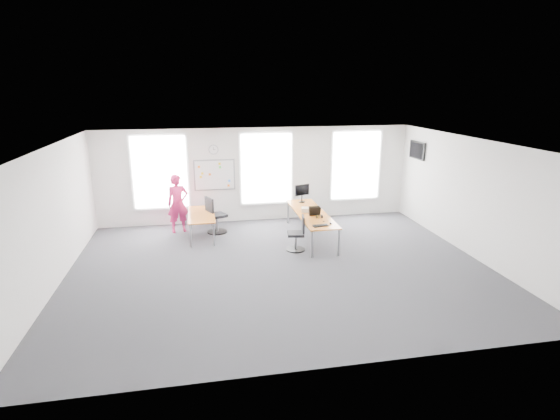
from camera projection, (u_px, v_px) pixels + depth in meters
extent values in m
plane|color=#2D2D33|center=(280.00, 267.00, 10.60)|extent=(10.00, 10.00, 0.00)
plane|color=white|center=(280.00, 144.00, 9.78)|extent=(10.00, 10.00, 0.00)
plane|color=white|center=(257.00, 175.00, 13.97)|extent=(10.00, 0.00, 10.00)
plane|color=white|center=(331.00, 280.00, 6.41)|extent=(10.00, 0.00, 10.00)
plane|color=white|center=(50.00, 220.00, 9.30)|extent=(0.00, 10.00, 10.00)
plane|color=white|center=(473.00, 198.00, 11.08)|extent=(0.00, 10.00, 10.00)
cube|color=silver|center=(160.00, 172.00, 13.35)|extent=(1.60, 0.06, 2.20)
cube|color=silver|center=(266.00, 169.00, 13.94)|extent=(1.60, 0.06, 2.20)
cube|color=silver|center=(356.00, 165.00, 14.47)|extent=(1.60, 0.06, 2.20)
cube|color=orange|center=(311.00, 213.00, 12.46)|extent=(0.83, 3.11, 0.03)
cylinder|color=gray|center=(312.00, 244.00, 11.09)|extent=(0.05, 0.05, 0.73)
cylinder|color=gray|center=(339.00, 243.00, 11.21)|extent=(0.05, 0.05, 0.73)
cylinder|color=gray|center=(288.00, 212.00, 13.91)|extent=(0.05, 0.05, 0.73)
cylinder|color=gray|center=(310.00, 211.00, 14.04)|extent=(0.05, 0.05, 0.73)
cube|color=orange|center=(201.00, 214.00, 12.61)|extent=(0.74, 1.86, 0.03)
cylinder|color=gray|center=(191.00, 236.00, 11.83)|extent=(0.05, 0.05, 0.65)
cylinder|color=gray|center=(214.00, 234.00, 11.94)|extent=(0.05, 0.05, 0.65)
cylinder|color=gray|center=(191.00, 218.00, 13.47)|extent=(0.05, 0.05, 0.65)
cylinder|color=gray|center=(212.00, 216.00, 13.59)|extent=(0.05, 0.05, 0.65)
cylinder|color=black|center=(296.00, 249.00, 11.71)|extent=(0.51, 0.51, 0.03)
cylinder|color=gray|center=(296.00, 242.00, 11.65)|extent=(0.06, 0.06, 0.41)
cube|color=black|center=(296.00, 234.00, 11.59)|extent=(0.49, 0.49, 0.07)
cube|color=black|center=(303.00, 224.00, 11.52)|extent=(0.11, 0.41, 0.44)
cylinder|color=black|center=(217.00, 232.00, 13.13)|extent=(0.59, 0.59, 0.03)
cylinder|color=gray|center=(217.00, 224.00, 13.06)|extent=(0.07, 0.07, 0.48)
cube|color=black|center=(217.00, 215.00, 12.99)|extent=(0.66, 0.66, 0.08)
cube|color=black|center=(209.00, 206.00, 12.78)|extent=(0.25, 0.46, 0.51)
imported|color=#CA1F59|center=(178.00, 204.00, 12.97)|extent=(0.73, 0.57, 1.75)
cube|color=white|center=(215.00, 175.00, 13.68)|extent=(1.20, 0.03, 0.90)
cylinder|color=gray|center=(213.00, 150.00, 13.47)|extent=(0.30, 0.04, 0.30)
cube|color=black|center=(417.00, 150.00, 13.69)|extent=(0.06, 0.90, 0.55)
cube|color=black|center=(320.00, 226.00, 11.27)|extent=(0.43, 0.24, 0.02)
ellipsoid|color=black|center=(331.00, 223.00, 11.43)|extent=(0.09, 0.11, 0.04)
cylinder|color=black|center=(324.00, 221.00, 11.64)|extent=(0.07, 0.07, 0.01)
cylinder|color=black|center=(317.00, 217.00, 11.91)|extent=(0.04, 0.09, 0.09)
cylinder|color=black|center=(322.00, 217.00, 11.93)|extent=(0.04, 0.09, 0.09)
cylinder|color=gold|center=(317.00, 217.00, 11.91)|extent=(0.01, 0.09, 0.09)
cube|color=black|center=(320.00, 215.00, 11.91)|extent=(0.16, 0.02, 0.01)
cube|color=black|center=(314.00, 211.00, 12.18)|extent=(0.32, 0.08, 0.26)
cube|color=orange|center=(315.00, 212.00, 12.11)|extent=(0.30, 0.09, 0.24)
cube|color=black|center=(315.00, 212.00, 12.09)|extent=(0.32, 0.09, 0.25)
cube|color=beige|center=(307.00, 210.00, 12.54)|extent=(0.39, 0.33, 0.12)
cylinder|color=black|center=(302.00, 202.00, 13.58)|extent=(0.21, 0.21, 0.02)
cylinder|color=black|center=(302.00, 199.00, 13.55)|extent=(0.04, 0.04, 0.21)
cube|color=black|center=(302.00, 190.00, 13.46)|extent=(0.49, 0.20, 0.34)
cube|color=black|center=(302.00, 190.00, 13.44)|extent=(0.44, 0.16, 0.30)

